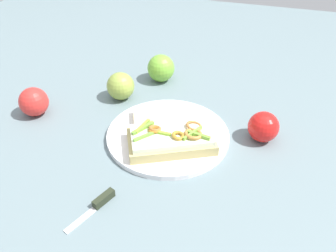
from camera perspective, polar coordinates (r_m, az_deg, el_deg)
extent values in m
plane|color=slate|center=(0.81, 0.00, -1.80)|extent=(2.00, 2.00, 0.00)
cylinder|color=white|center=(0.81, 0.00, -1.47)|extent=(0.28, 0.28, 0.01)
cube|color=tan|center=(0.76, 0.53, -2.52)|extent=(0.21, 0.17, 0.02)
cube|color=#E9ECC5|center=(0.75, 0.53, -1.51)|extent=(0.19, 0.15, 0.01)
torus|color=#B37F3B|center=(0.74, 4.10, -1.30)|extent=(0.05, 0.05, 0.01)
torus|color=#AB6C33|center=(0.76, -2.13, -0.39)|extent=(0.04, 0.04, 0.02)
torus|color=#B06E36|center=(0.77, 4.24, 0.00)|extent=(0.05, 0.05, 0.02)
torus|color=#AA6B1F|center=(0.75, -2.21, -0.64)|extent=(0.04, 0.04, 0.01)
torus|color=#AD802A|center=(0.74, 1.66, -1.55)|extent=(0.04, 0.04, 0.01)
cube|color=#74AA3A|center=(0.76, -4.05, -0.32)|extent=(0.04, 0.05, 0.01)
cube|color=#86B732|center=(0.75, -0.78, -1.16)|extent=(0.04, 0.01, 0.01)
cube|color=#89B436|center=(0.76, -4.13, -0.06)|extent=(0.02, 0.05, 0.01)
cube|color=#71A63D|center=(0.74, -3.76, -1.63)|extent=(0.04, 0.04, 0.01)
cube|color=#78B13A|center=(0.74, 4.87, -1.44)|extent=(0.05, 0.02, 0.01)
cube|color=#7EB63F|center=(0.75, 4.00, -1.15)|extent=(0.03, 0.05, 0.01)
cube|color=beige|center=(0.84, -0.48, 1.23)|extent=(0.17, 0.14, 0.02)
sphere|color=red|center=(0.93, -20.82, 3.67)|extent=(0.10, 0.10, 0.07)
sphere|color=#73B436|center=(1.01, -1.14, 9.30)|extent=(0.09, 0.09, 0.08)
sphere|color=red|center=(0.82, 15.12, -0.13)|extent=(0.08, 0.08, 0.07)
sphere|color=#8EA542|center=(0.94, -7.66, 6.40)|extent=(0.08, 0.08, 0.07)
cube|color=silver|center=(0.66, -13.95, -14.49)|extent=(0.04, 0.07, 0.00)
cube|color=#272E1F|center=(0.68, -10.32, -11.45)|extent=(0.03, 0.05, 0.02)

